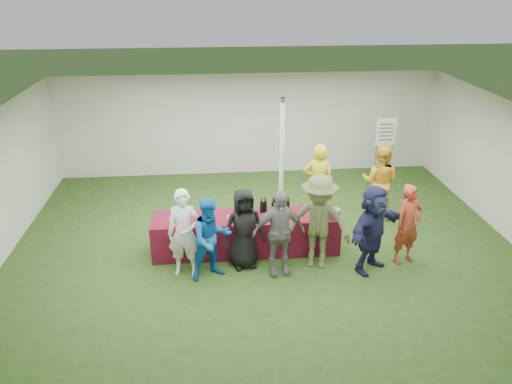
{
  "coord_description": "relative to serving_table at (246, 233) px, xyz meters",
  "views": [
    {
      "loc": [
        -0.99,
        -8.82,
        5.01
      ],
      "look_at": [
        -0.19,
        -0.25,
        1.25
      ],
      "focal_mm": 35.0,
      "sensor_mm": 36.0,
      "label": 1
    }
  ],
  "objects": [
    {
      "name": "customer_3",
      "position": [
        0.53,
        -0.85,
        0.44
      ],
      "size": [
        1.0,
        0.51,
        1.63
      ],
      "primitive_type": "imported",
      "rotation": [
        0.0,
        0.0,
        0.12
      ],
      "color": "slate",
      "rests_on": "ground"
    },
    {
      "name": "dump_bucket",
      "position": [
        1.67,
        -0.22,
        0.46
      ],
      "size": [
        0.25,
        0.25,
        0.18
      ],
      "primitive_type": "cylinder",
      "color": "slate",
      "rests_on": "serving_table"
    },
    {
      "name": "customer_2",
      "position": [
        -0.07,
        -0.55,
        0.4
      ],
      "size": [
        0.84,
        0.63,
        1.54
      ],
      "primitive_type": "imported",
      "rotation": [
        0.0,
        0.0,
        0.2
      ],
      "color": "black",
      "rests_on": "ground"
    },
    {
      "name": "customer_4",
      "position": [
        1.27,
        -0.67,
        0.53
      ],
      "size": [
        1.33,
        1.02,
        1.81
      ],
      "primitive_type": "imported",
      "rotation": [
        0.0,
        0.0,
        -0.34
      ],
      "color": "#525830",
      "rests_on": "ground"
    },
    {
      "name": "wine_list_sign",
      "position": [
        3.7,
        2.94,
        0.94
      ],
      "size": [
        0.5,
        0.03,
        1.8
      ],
      "color": "slate",
      "rests_on": "ground"
    },
    {
      "name": "tent",
      "position": [
        0.89,
        1.45,
        0.98
      ],
      "size": [
        10.0,
        10.0,
        10.0
      ],
      "color": "white",
      "rests_on": "ground"
    },
    {
      "name": "customer_5",
      "position": [
        2.22,
        -0.89,
        0.45
      ],
      "size": [
        1.51,
        1.34,
        1.66
      ],
      "primitive_type": "imported",
      "rotation": [
        0.0,
        0.0,
        0.67
      ],
      "color": "#1C2042",
      "rests_on": "ground"
    },
    {
      "name": "serving_table",
      "position": [
        0.0,
        0.0,
        0.0
      ],
      "size": [
        3.6,
        0.8,
        0.75
      ],
      "primitive_type": "cube",
      "color": "maroon",
      "rests_on": "ground"
    },
    {
      "name": "bar_towel",
      "position": [
        1.59,
        0.05,
        0.39
      ],
      "size": [
        0.25,
        0.18,
        0.03
      ],
      "primitive_type": "cube",
      "color": "white",
      "rests_on": "serving_table"
    },
    {
      "name": "ground",
      "position": [
        0.39,
        0.25,
        -0.38
      ],
      "size": [
        60.0,
        60.0,
        0.0
      ],
      "primitive_type": "plane",
      "color": "#284719",
      "rests_on": "ground"
    },
    {
      "name": "wine_glasses",
      "position": [
        -0.56,
        -0.25,
        0.49
      ],
      "size": [
        2.81,
        0.14,
        0.16
      ],
      "color": "silver",
      "rests_on": "serving_table"
    },
    {
      "name": "customer_0",
      "position": [
        -1.14,
        -0.71,
        0.45
      ],
      "size": [
        0.65,
        0.47,
        1.64
      ],
      "primitive_type": "imported",
      "rotation": [
        0.0,
        0.0,
        -0.14
      ],
      "color": "silver",
      "rests_on": "ground"
    },
    {
      "name": "staff_pourer",
      "position": [
        1.63,
        1.08,
        0.53
      ],
      "size": [
        0.75,
        0.59,
        1.8
      ],
      "primitive_type": "imported",
      "rotation": [
        0.0,
        0.0,
        2.88
      ],
      "color": "gold",
      "rests_on": "ground"
    },
    {
      "name": "wine_bottles",
      "position": [
        0.55,
        0.14,
        0.5
      ],
      "size": [
        0.59,
        0.11,
        0.32
      ],
      "color": "black",
      "rests_on": "serving_table"
    },
    {
      "name": "staff_back",
      "position": [
        3.05,
        1.26,
        0.46
      ],
      "size": [
        1.01,
        0.95,
        1.66
      ],
      "primitive_type": "imported",
      "rotation": [
        0.0,
        0.0,
        2.62
      ],
      "color": "gold",
      "rests_on": "ground"
    },
    {
      "name": "customer_6",
      "position": [
        2.96,
        -0.68,
        0.4
      ],
      "size": [
        0.66,
        0.55,
        1.56
      ],
      "primitive_type": "imported",
      "rotation": [
        0.0,
        0.0,
        0.36
      ],
      "color": "#9F341E",
      "rests_on": "ground"
    },
    {
      "name": "customer_1",
      "position": [
        -0.67,
        -0.86,
        0.39
      ],
      "size": [
        0.9,
        0.8,
        1.54
      ],
      "primitive_type": "imported",
      "rotation": [
        0.0,
        0.0,
        0.36
      ],
      "color": "#125DB5",
      "rests_on": "ground"
    },
    {
      "name": "water_bottle",
      "position": [
        0.07,
        0.08,
        0.48
      ],
      "size": [
        0.07,
        0.07,
        0.23
      ],
      "color": "silver",
      "rests_on": "serving_table"
    }
  ]
}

